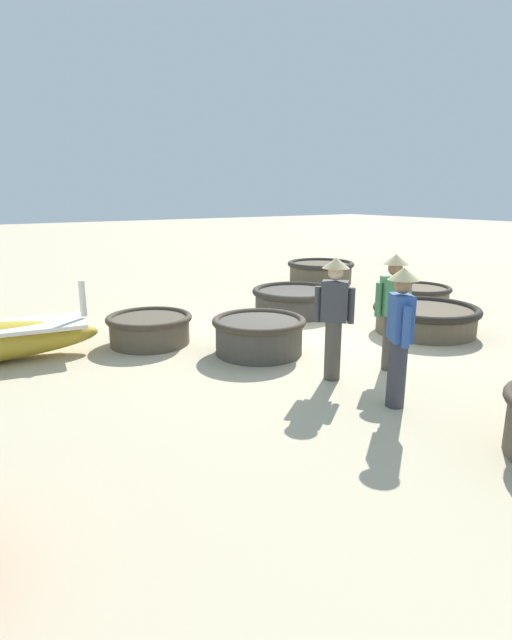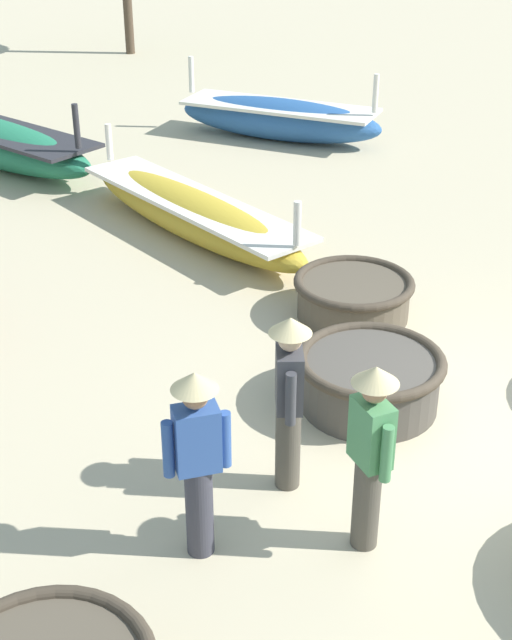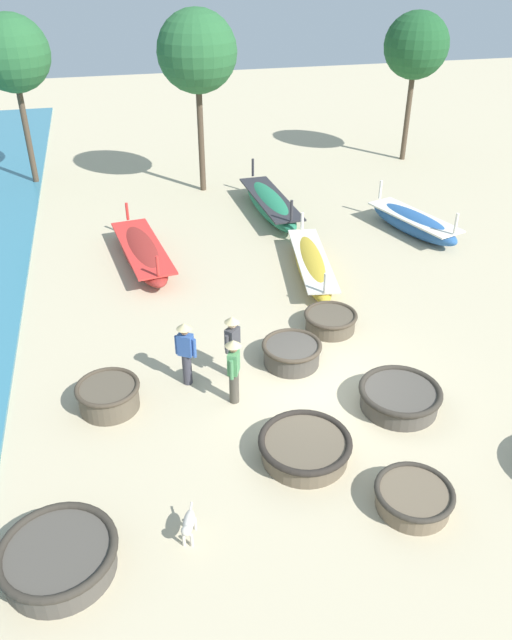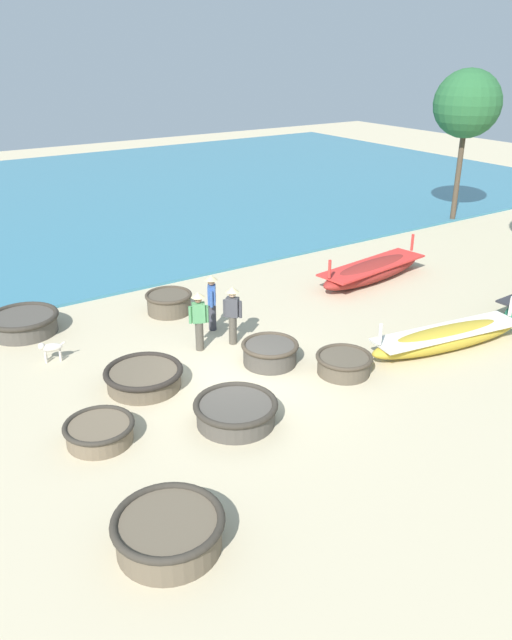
{
  "view_description": "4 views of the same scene",
  "coord_description": "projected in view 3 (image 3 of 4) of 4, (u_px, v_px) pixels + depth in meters",
  "views": [
    {
      "loc": [
        -6.75,
        5.49,
        2.47
      ],
      "look_at": [
        -1.05,
        1.71,
        0.74
      ],
      "focal_mm": 28.0,
      "sensor_mm": 36.0,
      "label": 1
    },
    {
      "loc": [
        -6.83,
        -2.88,
        5.01
      ],
      "look_at": [
        -0.93,
        2.32,
        0.79
      ],
      "focal_mm": 50.0,
      "sensor_mm": 36.0,
      "label": 2
    },
    {
      "loc": [
        -4.26,
        -10.81,
        9.08
      ],
      "look_at": [
        -1.09,
        2.27,
        0.73
      ],
      "focal_mm": 35.0,
      "sensor_mm": 36.0,
      "label": 3
    },
    {
      "loc": [
        11.29,
        -6.98,
        7.62
      ],
      "look_at": [
        -1.38,
        1.44,
        0.83
      ],
      "focal_mm": 35.0,
      "sensor_mm": 36.0,
      "label": 4
    }
  ],
  "objects": [
    {
      "name": "ground_plane",
      "position": [
        324.0,
        390.0,
        14.56
      ],
      "size": [
        80.0,
        80.0,
        0.0
      ],
      "primitive_type": "plane",
      "color": "#C6B793"
    },
    {
      "name": "coracle_front_right",
      "position": [
        400.0,
        397.0,
        13.91
      ],
      "size": [
        1.85,
        1.85,
        0.53
      ],
      "color": "#4C473F",
      "rests_on": "ground"
    },
    {
      "name": "coracle_far_right",
      "position": [
        414.0,
        497.0,
        11.48
      ],
      "size": [
        1.48,
        1.48,
        0.46
      ],
      "color": "brown",
      "rests_on": "ground"
    },
    {
      "name": "coracle_front_left",
      "position": [
        330.0,
        321.0,
        16.69
      ],
      "size": [
        1.43,
        1.43,
        0.5
      ],
      "color": "brown",
      "rests_on": "ground"
    },
    {
      "name": "coracle_weathered",
      "position": [
        59.0,
        557.0,
        10.3
      ],
      "size": [
        1.99,
        1.99,
        0.58
      ],
      "color": "#4C473F",
      "rests_on": "ground"
    },
    {
      "name": "coracle_far_left",
      "position": [
        305.0,
        447.0,
        12.56
      ],
      "size": [
        1.9,
        1.9,
        0.5
      ],
      "color": "brown",
      "rests_on": "ground"
    },
    {
      "name": "coracle_tilted",
      "position": [
        109.0,
        395.0,
        13.88
      ],
      "size": [
        1.44,
        1.44,
        0.62
      ],
      "color": "brown",
      "rests_on": "ground"
    },
    {
      "name": "coracle_nearest",
      "position": [
        292.0,
        352.0,
        15.34
      ],
      "size": [
        1.49,
        1.49,
        0.58
      ],
      "color": "#4C473F",
      "rests_on": "ground"
    },
    {
      "name": "long_boat_blue_hull",
      "position": [
        413.0,
        223.0,
        22.01
      ],
      "size": [
        2.25,
        4.16,
        1.4
      ],
      "color": "#285693",
      "rests_on": "ground"
    },
    {
      "name": "long_boat_white_hull",
      "position": [
        143.0,
        252.0,
        20.05
      ],
      "size": [
        1.78,
        4.94,
        1.23
      ],
      "color": "maroon",
      "rests_on": "ground"
    },
    {
      "name": "long_boat_red_hull",
      "position": [
        270.0,
        204.0,
        23.49
      ],
      "size": [
        1.35,
        5.21,
        1.43
      ],
      "color": "#237551",
      "rests_on": "ground"
    },
    {
      "name": "long_boat_green_hull",
      "position": [
        312.0,
        264.0,
        19.39
      ],
      "size": [
        1.63,
        4.87,
        1.15
      ],
      "color": "gold",
      "rests_on": "ground"
    },
    {
      "name": "fisherman_crouching",
      "position": [
        186.0,
        350.0,
        14.31
      ],
      "size": [
        0.46,
        0.37,
        1.67
      ],
      "color": "#383842",
      "rests_on": "ground"
    },
    {
      "name": "fisherman_with_hat",
      "position": [
        234.0,
        367.0,
        13.73
      ],
      "size": [
        0.36,
        0.49,
        1.67
      ],
      "color": "#4C473D",
      "rests_on": "ground"
    },
    {
      "name": "fisherman_standing_left",
      "position": [
        233.0,
        343.0,
        14.54
      ],
      "size": [
        0.41,
        0.39,
        1.67
      ],
      "color": "#4C473D",
      "rests_on": "ground"
    },
    {
      "name": "dog",
      "position": [
        188.0,
        524.0,
        10.8
      ],
      "size": [
        0.35,
        0.66,
        0.55
      ],
      "color": "beige",
      "rests_on": "ground"
    },
    {
      "name": "tree_right_mid",
      "position": [
        197.0,
        52.0,
        23.19
      ],
      "size": [
        3.02,
        3.02,
        6.87
      ],
      "color": "#4C3D2D",
      "rests_on": "ground"
    },
    {
      "name": "tree_leftmost",
      "position": [
        416.0,
        46.0,
        26.93
      ],
      "size": [
        2.8,
        2.8,
        6.39
      ],
      "color": "#4C3D2D",
      "rests_on": "ground"
    },
    {
      "name": "tree_left_mid",
      "position": [
        12.0,
        54.0,
        23.92
      ],
      "size": [
        2.92,
        2.92,
        6.65
      ],
      "color": "#4C3D2D",
      "rests_on": "ground"
    }
  ]
}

